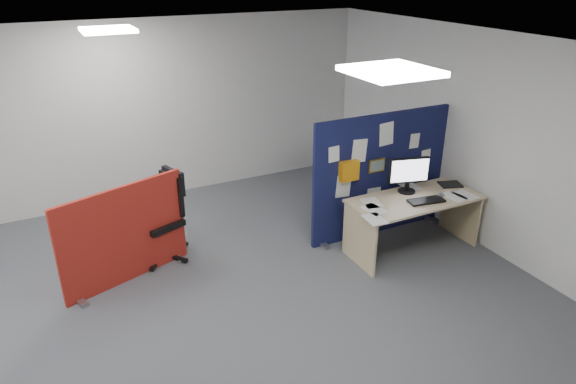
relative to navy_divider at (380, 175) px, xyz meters
name	(u,v)px	position (x,y,z in m)	size (l,w,h in m)	color
floor	(135,351)	(-3.46, -0.96, -0.84)	(9.00, 9.00, 0.00)	#4E5055
ceiling	(90,67)	(-3.46, -0.96, 1.86)	(9.00, 7.00, 0.02)	white
wall_back	(73,121)	(-3.46, 2.54, 0.51)	(9.00, 0.02, 2.70)	silver
wall_right	(500,148)	(1.04, -0.96, 0.51)	(0.02, 7.00, 2.70)	silver
ceiling_lights	(121,54)	(-3.13, -0.29, 1.83)	(4.10, 4.10, 0.04)	white
navy_divider	(380,175)	(0.00, 0.00, 0.00)	(2.03, 0.30, 1.67)	#0E1335
main_desk	(412,209)	(0.12, -0.56, -0.28)	(1.66, 0.74, 0.73)	tan
monitor_main	(408,173)	(0.14, -0.40, 0.15)	(0.52, 0.22, 0.46)	black
keyboard	(426,201)	(0.17, -0.74, -0.09)	(0.45, 0.18, 0.03)	black
mouse	(440,195)	(0.43, -0.70, -0.09)	(0.10, 0.06, 0.03)	gray
paper_tray	(450,184)	(0.80, -0.48, -0.10)	(0.28, 0.22, 0.01)	black
red_divider	(125,236)	(-3.26, 0.32, -0.26)	(1.49, 0.56, 1.17)	maroon
office_chair	(166,210)	(-2.69, 0.67, -0.21)	(0.73, 0.70, 1.09)	black
desk_papers	(409,201)	(0.00, -0.63, -0.11)	(1.64, 0.90, 0.00)	white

